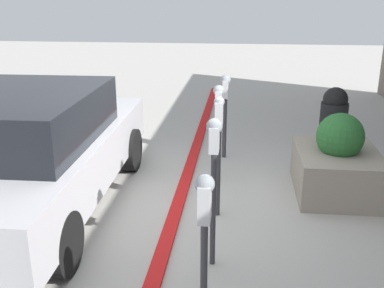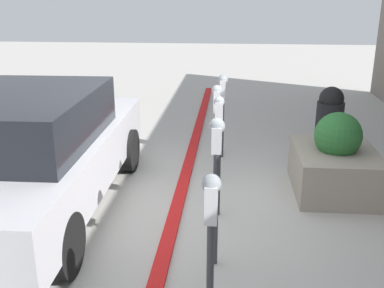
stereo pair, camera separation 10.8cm
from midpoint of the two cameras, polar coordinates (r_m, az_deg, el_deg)
name	(u,v)px [view 1 (the left image)]	position (r m, az deg, el deg)	size (l,w,h in m)	color
ground_plane	(182,212)	(5.67, -0.71, -8.69)	(40.00, 40.00, 0.00)	#ADAAA3
curb_strip	(176,211)	(5.67, -1.52, -8.47)	(15.26, 0.16, 0.04)	red
parking_meter_nearest	(204,224)	(3.26, 2.55, -10.07)	(0.17, 0.14, 1.42)	#38383D
parking_meter_second	(214,159)	(4.21, 3.53, -1.97)	(0.18, 0.15, 1.52)	#38383D
parking_meter_middle	(218,139)	(5.26, 3.97, 0.64)	(0.15, 0.12, 1.49)	#38383D
parking_meter_fourth	(218,110)	(6.30, 3.87, 4.29)	(0.18, 0.15, 1.41)	#38383D
parking_meter_farthest	(225,99)	(7.26, 4.66, 5.65)	(0.19, 0.16, 1.38)	#38383D
planter_box	(337,164)	(6.40, 18.41, -2.45)	(1.38, 1.08, 1.11)	gray
parked_car_front	(30,149)	(5.81, -19.38, -0.66)	(4.47, 2.01, 1.52)	#B7B7BC
trash_bin	(333,119)	(8.09, 17.88, 3.04)	(0.46, 0.46, 1.11)	black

